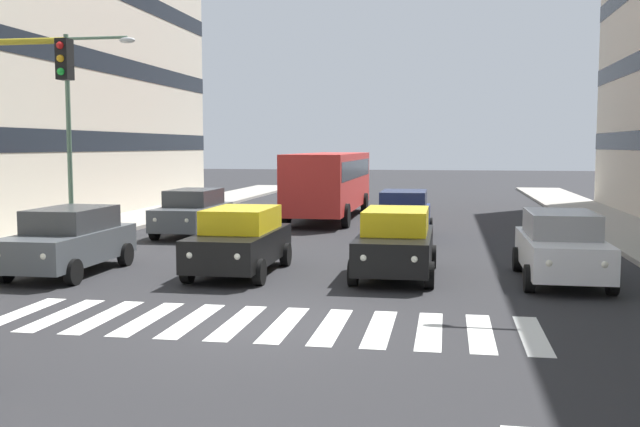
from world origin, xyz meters
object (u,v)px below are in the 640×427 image
at_px(car_row2_0, 404,214).
at_px(street_lamp_right, 79,115).
at_px(car_0, 561,246).
at_px(car_3, 69,240).
at_px(car_2, 240,240).
at_px(bus_behind_traffic, 330,178).
at_px(car_row2_1, 193,212).
at_px(car_1, 396,242).

xyz_separation_m(car_row2_0, street_lamp_right, (10.77, 3.21, 3.48)).
xyz_separation_m(car_0, car_3, (12.49, 1.01, 0.00)).
height_order(car_2, car_row2_0, same).
bearing_deg(bus_behind_traffic, car_2, 90.00).
relative_size(car_0, bus_behind_traffic, 0.42).
distance_m(car_3, car_row2_1, 8.36).
bearing_deg(bus_behind_traffic, car_1, 105.57).
height_order(car_row2_0, street_lamp_right, street_lamp_right).
height_order(car_0, bus_behind_traffic, bus_behind_traffic).
bearing_deg(bus_behind_traffic, street_lamp_right, 54.81).
bearing_deg(car_row2_0, bus_behind_traffic, -60.69).
relative_size(car_row2_0, street_lamp_right, 0.64).
relative_size(car_0, car_1, 1.00).
xyz_separation_m(car_0, street_lamp_right, (15.09, -4.59, 3.48)).
bearing_deg(car_row2_0, car_row2_1, 3.37).
distance_m(car_row2_0, bus_behind_traffic, 7.76).
bearing_deg(car_1, bus_behind_traffic, -74.43).
distance_m(car_0, car_row2_0, 8.91).
height_order(car_row2_1, street_lamp_right, street_lamp_right).
bearing_deg(street_lamp_right, car_row2_0, -163.39).
relative_size(car_3, car_row2_1, 1.00).
height_order(car_1, car_row2_1, same).
xyz_separation_m(car_0, bus_behind_traffic, (8.08, -14.52, 0.97)).
height_order(car_2, street_lamp_right, street_lamp_right).
distance_m(car_1, bus_behind_traffic, 15.05).
distance_m(car_1, car_3, 8.50).
height_order(car_2, bus_behind_traffic, bus_behind_traffic).
xyz_separation_m(car_1, bus_behind_traffic, (4.03, -14.47, 0.97)).
relative_size(car_row2_0, car_row2_1, 1.00).
bearing_deg(bus_behind_traffic, car_row2_0, 119.31).
bearing_deg(car_3, bus_behind_traffic, -105.84).
bearing_deg(car_0, car_row2_0, -61.06).
xyz_separation_m(car_row2_0, car_row2_1, (7.79, 0.46, 0.00)).
relative_size(car_row2_1, bus_behind_traffic, 0.42).
xyz_separation_m(car_2, car_3, (4.41, 0.75, 0.00)).
relative_size(car_1, car_2, 1.00).
height_order(car_0, car_row2_0, same).
distance_m(car_1, street_lamp_right, 12.43).
bearing_deg(car_0, car_3, 4.62).
relative_size(car_row2_0, bus_behind_traffic, 0.42).
distance_m(car_3, street_lamp_right, 7.08).
xyz_separation_m(car_0, car_row2_0, (4.31, -7.80, 0.00)).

